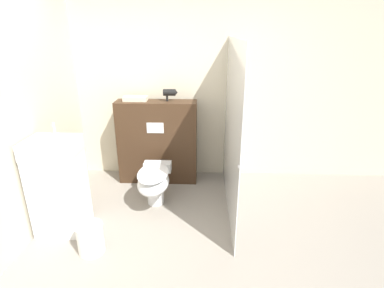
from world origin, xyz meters
name	(u,v)px	position (x,y,z in m)	size (l,w,h in m)	color
ground_plane	(158,261)	(0.00, 0.00, 0.00)	(12.00, 12.00, 0.00)	gray
wall_back	(174,89)	(0.00, 1.90, 1.25)	(8.00, 0.06, 2.50)	beige
partition_panel	(158,142)	(-0.22, 1.63, 0.57)	(1.07, 0.30, 1.14)	#3D2819
shower_glass	(231,130)	(0.72, 0.97, 0.97)	(0.04, 1.80, 1.94)	silver
toilet	(154,182)	(-0.17, 0.95, 0.32)	(0.37, 0.70, 0.47)	white
sink_vanity	(58,186)	(-1.07, 0.45, 0.51)	(0.49, 0.41, 1.16)	white
hair_drier	(170,93)	(-0.03, 1.64, 1.25)	(0.19, 0.09, 0.16)	black
folded_towel	(135,99)	(-0.49, 1.65, 1.17)	(0.31, 0.15, 0.06)	beige
waste_bin	(91,239)	(-0.66, 0.10, 0.15)	(0.26, 0.26, 0.29)	silver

